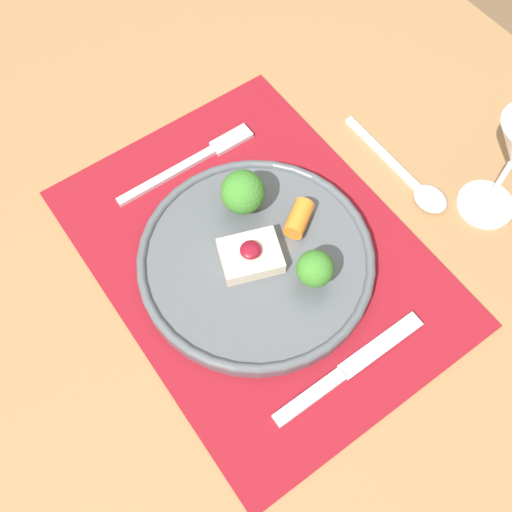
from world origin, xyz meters
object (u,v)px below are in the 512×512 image
Objects in this scene: dinner_plate at (257,255)px; spoon at (416,185)px; fork at (196,160)px; knife at (340,375)px.

dinner_plate is 1.52× the size of spoon.
dinner_plate is at bearing -94.20° from spoon.
spoon reaches higher than fork.
dinner_plate is 0.18m from knife.
spoon is at bearing 121.36° from knife.
fork is 0.35m from knife.
dinner_plate is 0.24m from spoon.
knife is 1.09× the size of spoon.
fork is 1.09× the size of spoon.
dinner_plate is 0.18m from fork.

